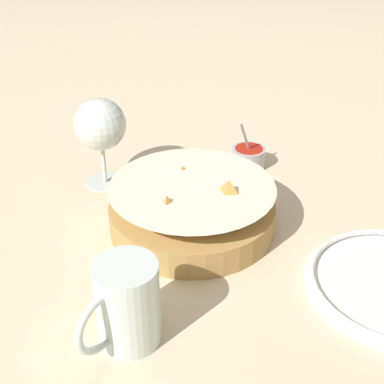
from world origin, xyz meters
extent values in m
plane|color=beige|center=(0.00, 0.00, 0.00)|extent=(4.00, 4.00, 0.00)
cylinder|color=#B2894C|center=(-0.01, 0.04, 0.02)|extent=(0.25, 0.25, 0.04)
cone|color=#EDE5C6|center=(-0.01, 0.04, 0.04)|extent=(0.25, 0.25, 0.07)
cylinder|color=#3D842D|center=(-0.01, 0.04, 0.02)|extent=(0.19, 0.19, 0.01)
pyramid|color=#CC8E42|center=(0.04, 0.04, 0.06)|extent=(0.08, 0.07, 0.05)
pyramid|color=#CC8E42|center=(-0.03, 0.09, 0.06)|extent=(0.06, 0.08, 0.06)
pyramid|color=#CC8E42|center=(-0.05, 0.00, 0.05)|extent=(0.09, 0.08, 0.05)
cylinder|color=#B7B7BC|center=(-0.23, 0.01, 0.02)|extent=(0.06, 0.06, 0.04)
cylinder|color=red|center=(-0.23, 0.01, 0.02)|extent=(0.05, 0.05, 0.03)
cylinder|color=#B7B7BC|center=(-0.22, 0.01, 0.06)|extent=(0.05, 0.01, 0.09)
cylinder|color=silver|center=(-0.03, -0.16, 0.00)|extent=(0.07, 0.07, 0.00)
cylinder|color=silver|center=(-0.03, -0.16, 0.04)|extent=(0.01, 0.01, 0.07)
sphere|color=silver|center=(-0.03, -0.16, 0.11)|extent=(0.09, 0.09, 0.09)
sphere|color=beige|center=(-0.03, -0.16, 0.10)|extent=(0.06, 0.06, 0.06)
cylinder|color=silver|center=(0.21, 0.12, 0.05)|extent=(0.07, 0.07, 0.11)
cylinder|color=orange|center=(0.21, 0.12, 0.04)|extent=(0.06, 0.06, 0.08)
torus|color=silver|center=(0.25, 0.12, 0.06)|extent=(0.07, 0.01, 0.07)
camera|label=1|loc=(0.52, 0.44, 0.47)|focal=50.00mm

